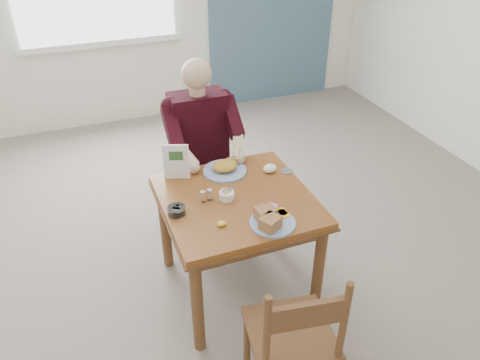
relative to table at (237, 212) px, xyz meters
name	(u,v)px	position (x,y,z in m)	size (l,w,h in m)	color
floor	(237,285)	(0.00, 0.00, -0.64)	(6.00, 6.00, 0.00)	slate
lemon_wedge	(222,224)	(-0.18, -0.23, 0.13)	(0.05, 0.04, 0.03)	yellow
napkin	(270,168)	(0.31, 0.20, 0.14)	(0.09, 0.07, 0.06)	white
metal_dish	(287,171)	(0.42, 0.16, 0.12)	(0.08, 0.08, 0.01)	silver
table	(237,212)	(0.00, 0.00, 0.00)	(0.92, 0.92, 0.75)	brown
chair_far	(200,171)	(0.00, 0.80, -0.16)	(0.42, 0.42, 0.95)	brown
chair_near	(293,339)	(-0.04, -0.88, -0.16)	(0.48, 0.48, 0.95)	brown
diner	(202,139)	(0.00, 0.71, 0.17)	(0.53, 0.56, 1.39)	gray
near_plate	(270,220)	(0.08, -0.32, 0.14)	(0.34, 0.34, 0.09)	white
far_plate	(225,168)	(0.04, 0.31, 0.14)	(0.37, 0.37, 0.08)	white
caddy	(227,195)	(-0.06, 0.01, 0.14)	(0.11, 0.11, 0.07)	white
shakers	(206,196)	(-0.18, 0.03, 0.15)	(0.08, 0.05, 0.07)	white
creamer	(177,210)	(-0.38, -0.03, 0.14)	(0.14, 0.14, 0.05)	white
menu	(176,162)	(-0.28, 0.35, 0.24)	(0.16, 0.07, 0.24)	white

